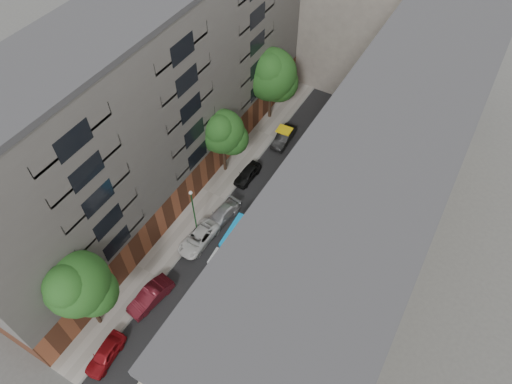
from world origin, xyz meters
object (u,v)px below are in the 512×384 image
Objects in this scene: car_left_5 at (284,137)px; car_right_1 at (245,295)px; tree_near at (78,287)px; car_right_0 at (183,372)px; car_left_2 at (198,238)px; pedestrian at (323,211)px; car_left_0 at (105,354)px; tarp_truck at (236,247)px; tree_far at (271,76)px; car_right_3 at (303,200)px; car_left_1 at (150,296)px; car_left_4 at (248,174)px; lamp_post at (193,208)px; tree_mid at (223,133)px; car_right_2 at (267,260)px; car_left_3 at (222,215)px.

car_left_5 is 0.88× the size of car_right_1.
tree_near is (-9.70, -8.26, 5.96)m from car_right_1.
car_right_0 is 10.72m from tree_near.
pedestrian is at bearing 46.06° from car_left_2.
tarp_truck is at bearing 68.15° from car_left_0.
tree_far is at bearing -35.78° from pedestrian.
tree_far is (-9.66, 10.29, 5.56)m from car_right_3.
car_right_1 is at bearing 75.78° from car_right_0.
car_right_3 is at bearing -6.87° from pedestrian.
car_left_5 is at bearing -39.65° from tree_far.
tarp_truck reaches higher than car_left_2.
tree_far reaches higher than car_left_1.
car_left_1 is 18.08m from car_right_3.
car_right_3 is (6.95, -0.30, -0.00)m from car_left_4.
tree_far is 1.47× the size of lamp_post.
tarp_truck reaches higher than car_right_0.
car_left_5 is at bearing 64.77° from tree_mid.
car_right_0 is at bearing -70.55° from car_left_4.
tree_mid is at bearing 103.80° from lamp_post.
car_left_1 is 18.66m from pedestrian.
tarp_truck is 1.36× the size of car_left_1.
car_right_1 is (3.00, -3.51, -0.82)m from tarp_truck.
car_left_2 is 7.16m from car_right_2.
pedestrian reaches higher than car_right_2.
car_left_0 is 0.63× the size of lamp_post.
car_left_4 is (-0.59, 6.10, 0.02)m from car_left_3.
car_right_0 is 0.54× the size of tree_far.
car_right_2 is at bearing -70.32° from car_left_5.
tree_far is at bearing 137.67° from car_left_5.
car_left_3 is at bearing -93.52° from car_left_5.
lamp_post is (-4.80, 0.31, 2.54)m from tarp_truck.
lamp_post is 13.17m from pedestrian.
tree_far reaches higher than lamp_post.
car_left_1 is 0.95× the size of car_left_2.
car_left_0 is 0.84× the size of car_left_2.
lamp_post is (-1.38, -15.97, 3.36)m from car_left_5.
lamp_post is (-7.55, -8.57, 3.42)m from car_right_3.
car_right_3 is at bearing 50.88° from car_left_3.
car_left_3 is 15.90m from car_right_0.
car_left_2 is (0.14, 13.20, -0.02)m from car_left_0.
tarp_truck is at bearing -32.01° from car_left_3.
tree_near reaches higher than tarp_truck.
car_left_4 is at bearing 110.82° from tarp_truck.
tree_near is at bearing -89.43° from tree_mid.
car_left_2 reaches higher than car_right_3.
tree_mid is (-3.30, 5.80, 5.02)m from car_left_3.
car_left_3 is (0.45, 3.60, -0.02)m from car_left_2.
car_right_0 is at bearing 12.53° from car_left_0.
pedestrian reaches higher than car_right_3.
car_left_0 is at bearing -124.57° from car_right_2.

